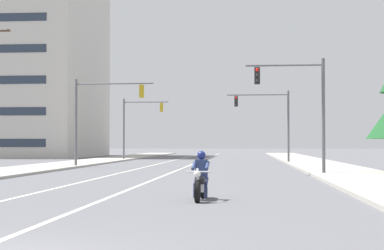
% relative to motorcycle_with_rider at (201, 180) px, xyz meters
% --- Properties ---
extents(lane_stripe_center, '(0.16, 100.00, 0.01)m').
position_rel_motorcycle_with_rider_xyz_m(lane_stripe_center, '(-2.90, 35.05, -0.58)').
color(lane_stripe_center, beige).
rests_on(lane_stripe_center, ground).
extents(lane_stripe_left, '(0.16, 100.00, 0.01)m').
position_rel_motorcycle_with_rider_xyz_m(lane_stripe_left, '(-5.75, 35.05, -0.58)').
color(lane_stripe_left, beige).
rests_on(lane_stripe_left, ground).
extents(sidewalk_kerb_right, '(4.40, 110.00, 0.14)m').
position_rel_motorcycle_with_rider_xyz_m(sidewalk_kerb_right, '(6.90, 30.05, -0.52)').
color(sidewalk_kerb_right, '#ADA89E').
rests_on(sidewalk_kerb_right, ground).
extents(sidewalk_kerb_left, '(4.40, 110.00, 0.14)m').
position_rel_motorcycle_with_rider_xyz_m(sidewalk_kerb_left, '(-12.23, 30.05, -0.52)').
color(sidewalk_kerb_left, '#ADA89E').
rests_on(sidewalk_kerb_left, ground).
extents(motorcycle_with_rider, '(0.70, 2.19, 1.46)m').
position_rel_motorcycle_with_rider_xyz_m(motorcycle_with_rider, '(0.00, 0.00, 0.00)').
color(motorcycle_with_rider, black).
rests_on(motorcycle_with_rider, ground).
extents(traffic_signal_near_right, '(4.19, 0.37, 6.20)m').
position_rel_motorcycle_with_rider_xyz_m(traffic_signal_near_right, '(4.30, 15.21, 3.47)').
color(traffic_signal_near_right, '#56565B').
rests_on(traffic_signal_near_right, ground).
extents(traffic_signal_near_left, '(5.61, 0.45, 6.20)m').
position_rel_motorcycle_with_rider_xyz_m(traffic_signal_near_left, '(-8.88, 24.85, 3.56)').
color(traffic_signal_near_left, '#56565B').
rests_on(traffic_signal_near_left, ground).
extents(traffic_signal_mid_right, '(5.32, 0.37, 6.20)m').
position_rel_motorcycle_with_rider_xyz_m(traffic_signal_mid_right, '(3.49, 35.79, 3.54)').
color(traffic_signal_mid_right, '#56565B').
rests_on(traffic_signal_mid_right, ground).
extents(traffic_signal_mid_left, '(4.59, 0.37, 6.20)m').
position_rel_motorcycle_with_rider_xyz_m(traffic_signal_mid_left, '(-9.56, 44.47, 3.49)').
color(traffic_signal_mid_left, '#56565B').
rests_on(traffic_signal_mid_left, ground).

